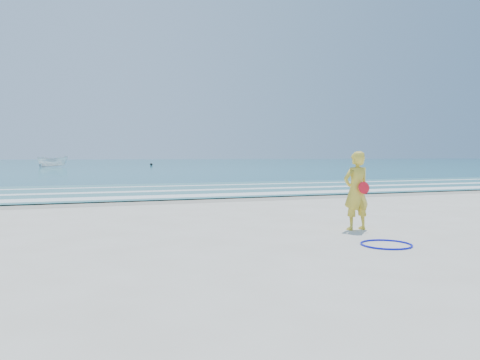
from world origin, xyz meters
name	(u,v)px	position (x,y,z in m)	size (l,w,h in m)	color
ground	(277,244)	(0.00, 0.00, 0.00)	(400.00, 400.00, 0.00)	silver
wet_sand	(177,201)	(0.00, 9.00, 0.00)	(400.00, 2.40, 0.00)	#B2A893
ocean	(90,163)	(0.00, 105.00, 0.02)	(400.00, 190.00, 0.04)	#19727F
shallow	(155,190)	(0.00, 14.00, 0.04)	(400.00, 10.00, 0.01)	#59B7AD
foam_near	(171,196)	(0.00, 10.30, 0.05)	(400.00, 1.40, 0.01)	white
foam_mid	(158,191)	(0.00, 13.20, 0.05)	(400.00, 0.90, 0.01)	white
foam_far	(147,187)	(0.00, 16.50, 0.05)	(400.00, 0.60, 0.01)	white
hoop	(386,244)	(1.85, -0.85, 0.02)	(0.95, 0.95, 0.03)	#0B10C9
boat	(53,161)	(-6.39, 62.92, 0.84)	(1.55, 4.12, 1.59)	white
buoy	(151,164)	(8.05, 66.86, 0.26)	(0.44, 0.44, 0.44)	black
woman	(356,191)	(2.35, 0.91, 0.88)	(0.67, 0.46, 1.77)	gold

